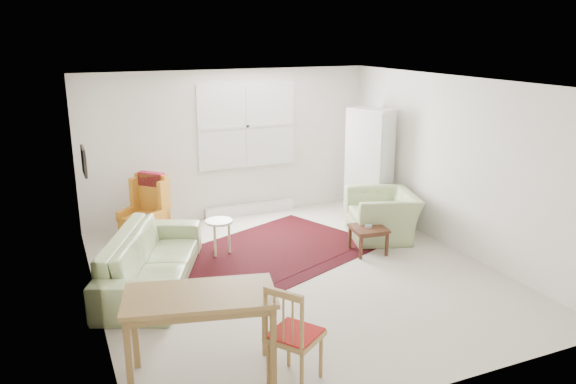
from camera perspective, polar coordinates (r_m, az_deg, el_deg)
name	(u,v)px	position (r m, az deg, el deg)	size (l,w,h in m)	color
room	(292,178)	(7.27, 0.42, 1.41)	(5.04, 5.54, 2.51)	#BFB5A3
rug	(266,254)	(8.10, -2.21, -6.31)	(3.11, 2.00, 0.03)	black
sofa	(151,249)	(7.26, -13.75, -5.67)	(2.30, 0.90, 0.93)	#92A36C
armchair	(382,210)	(8.79, 9.57, -1.86)	(1.10, 0.96, 0.86)	#92A36C
wingback_chair	(143,208)	(8.81, -14.50, -1.60)	(0.58, 0.61, 1.01)	#B6701C
coffee_table	(368,240)	(8.21, 8.14, -4.82)	(0.48, 0.48, 0.39)	#442215
stool	(220,237)	(8.10, -6.96, -4.57)	(0.39, 0.39, 0.52)	white
cabinet	(369,164)	(9.56, 8.26, 2.81)	(0.39, 0.75, 1.87)	silver
desk	(202,336)	(5.31, -8.75, -14.28)	(1.34, 0.67, 0.85)	olive
desk_chair	(295,333)	(5.17, 0.72, -14.12)	(0.43, 0.43, 0.98)	olive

